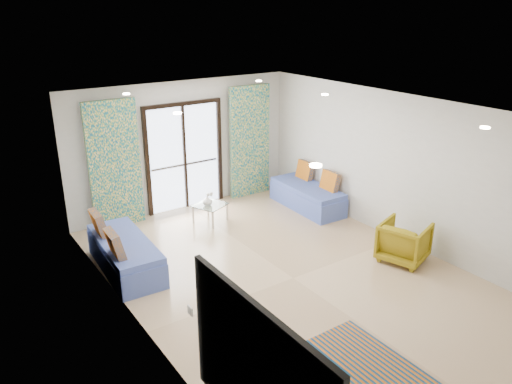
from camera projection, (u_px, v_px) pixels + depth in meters
floor at (293, 278)px, 8.01m from camera, size 5.00×7.50×0.01m
ceiling at (298, 112)px, 7.06m from camera, size 5.00×7.50×0.01m
wall_back at (183, 146)px, 10.43m from camera, size 5.00×0.01×2.70m
wall_left at (139, 242)px, 6.21m from camera, size 0.01×7.50×2.70m
wall_right at (406, 171)px, 8.86m from camera, size 0.01×7.50×2.70m
balcony_door at (184, 150)px, 10.44m from camera, size 1.76×0.08×2.28m
balcony_rail at (185, 164)px, 10.56m from camera, size 1.52×0.03×0.04m
curtain_left at (115, 165)px, 9.51m from camera, size 1.00×0.10×2.50m
curtain_right at (250, 142)px, 11.15m from camera, size 1.00×0.10×2.50m
downlight_a at (316, 165)px, 4.79m from camera, size 0.12×0.12×0.02m
downlight_b at (485, 128)px, 6.27m from camera, size 0.12×0.12×0.02m
downlight_c at (177, 113)px, 7.10m from camera, size 0.12×0.12×0.02m
downlight_d at (325, 94)px, 8.58m from camera, size 0.12×0.12×0.02m
downlight_e at (126, 94)px, 8.65m from camera, size 0.12×0.12×0.02m
downlight_f at (259, 81)px, 10.13m from camera, size 0.12×0.12×0.02m
headboard at (257, 378)px, 4.37m from camera, size 0.06×2.10×1.50m
switch_plate at (190, 311)px, 5.33m from camera, size 0.02×0.10×0.10m
daybed_left at (124, 254)px, 8.17m from camera, size 0.83×1.94×0.94m
daybed_right at (308, 195)px, 10.71m from camera, size 0.77×1.85×0.90m
coffee_table at (210, 206)px, 10.00m from camera, size 0.74×0.74×0.65m
vase at (207, 201)px, 9.90m from camera, size 0.25×0.25×0.20m
armchair at (404, 240)px, 8.45m from camera, size 0.89×0.92×0.76m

